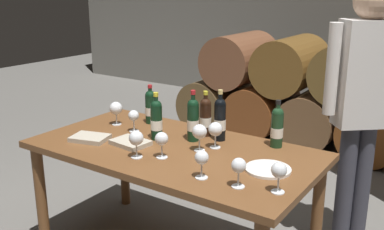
{
  "coord_description": "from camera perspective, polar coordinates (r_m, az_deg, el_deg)",
  "views": [
    {
      "loc": [
        1.48,
        -1.98,
        1.69
      ],
      "look_at": [
        0.0,
        0.2,
        0.91
      ],
      "focal_mm": 41.61,
      "sensor_mm": 36.0,
      "label": 1
    }
  ],
  "objects": [
    {
      "name": "cellar_back_wall",
      "position": [
        6.37,
        21.2,
        12.76
      ],
      "size": [
        10.0,
        0.24,
        2.8
      ],
      "primitive_type": "cube",
      "color": "slate",
      "rests_on": "ground_plane"
    },
    {
      "name": "barrel_stack",
      "position": [
        4.95,
        15.8,
        2.42
      ],
      "size": [
        3.12,
        0.9,
        1.15
      ],
      "color": "brown",
      "rests_on": "ground_plane"
    },
    {
      "name": "dining_table",
      "position": [
        2.68,
        -2.42,
        -5.96
      ],
      "size": [
        1.7,
        0.9,
        0.76
      ],
      "color": "brown",
      "rests_on": "ground_plane"
    },
    {
      "name": "wine_bottle_0",
      "position": [
        2.81,
        1.74,
        -0.18
      ],
      "size": [
        0.07,
        0.07,
        0.29
      ],
      "color": "black",
      "rests_on": "dining_table"
    },
    {
      "name": "wine_bottle_1",
      "position": [
        2.73,
        3.6,
        -0.49
      ],
      "size": [
        0.07,
        0.07,
        0.32
      ],
      "color": "black",
      "rests_on": "dining_table"
    },
    {
      "name": "wine_bottle_2",
      "position": [
        2.75,
        -4.58,
        -0.54
      ],
      "size": [
        0.07,
        0.07,
        0.3
      ],
      "color": "black",
      "rests_on": "dining_table"
    },
    {
      "name": "wine_bottle_3",
      "position": [
        2.71,
        0.13,
        -0.55
      ],
      "size": [
        0.07,
        0.07,
        0.32
      ],
      "color": "black",
      "rests_on": "dining_table"
    },
    {
      "name": "wine_bottle_4",
      "position": [
        3.08,
        -5.35,
        1.11
      ],
      "size": [
        0.07,
        0.07,
        0.27
      ],
      "color": "black",
      "rests_on": "dining_table"
    },
    {
      "name": "wine_bottle_5",
      "position": [
        2.66,
        10.85,
        -1.49
      ],
      "size": [
        0.07,
        0.07,
        0.28
      ],
      "color": "#19381E",
      "rests_on": "dining_table"
    },
    {
      "name": "wine_glass_0",
      "position": [
        2.91,
        -7.49,
        -0.19
      ],
      "size": [
        0.07,
        0.07,
        0.15
      ],
      "color": "white",
      "rests_on": "dining_table"
    },
    {
      "name": "wine_glass_1",
      "position": [
        2.47,
        -7.17,
        -3.05
      ],
      "size": [
        0.08,
        0.08,
        0.16
      ],
      "color": "white",
      "rests_on": "dining_table"
    },
    {
      "name": "wine_glass_2",
      "position": [
        2.09,
        11.08,
        -7.11
      ],
      "size": [
        0.07,
        0.07,
        0.15
      ],
      "color": "white",
      "rests_on": "dining_table"
    },
    {
      "name": "wine_glass_3",
      "position": [
        2.45,
        -3.92,
        -3.18
      ],
      "size": [
        0.08,
        0.08,
        0.15
      ],
      "color": "white",
      "rests_on": "dining_table"
    },
    {
      "name": "wine_glass_4",
      "position": [
        2.55,
        0.96,
        -2.23
      ],
      "size": [
        0.09,
        0.09,
        0.16
      ],
      "color": "white",
      "rests_on": "dining_table"
    },
    {
      "name": "wine_glass_5",
      "position": [
        2.2,
        1.24,
        -5.62
      ],
      "size": [
        0.07,
        0.07,
        0.15
      ],
      "color": "white",
      "rests_on": "dining_table"
    },
    {
      "name": "wine_glass_6",
      "position": [
        2.6,
        3.02,
        -1.92
      ],
      "size": [
        0.08,
        0.08,
        0.16
      ],
      "color": "white",
      "rests_on": "dining_table"
    },
    {
      "name": "wine_glass_7",
      "position": [
        3.07,
        -9.72,
        0.8
      ],
      "size": [
        0.09,
        0.09,
        0.16
      ],
      "color": "white",
      "rests_on": "dining_table"
    },
    {
      "name": "wine_glass_8",
      "position": [
        2.11,
        6.01,
        -6.6
      ],
      "size": [
        0.07,
        0.07,
        0.15
      ],
      "color": "white",
      "rests_on": "dining_table"
    },
    {
      "name": "tasting_notebook",
      "position": [
        2.82,
        -12.94,
        -2.89
      ],
      "size": [
        0.26,
        0.21,
        0.03
      ],
      "primitive_type": "cube",
      "rotation": [
        0.0,
        0.0,
        0.28
      ],
      "color": "#B2A893",
      "rests_on": "dining_table"
    },
    {
      "name": "leather_ledger",
      "position": [
        2.7,
        -7.89,
        -3.52
      ],
      "size": [
        0.24,
        0.18,
        0.03
      ],
      "primitive_type": "cube",
      "rotation": [
        0.0,
        0.0,
        -0.1
      ],
      "color": "#B2A893",
      "rests_on": "dining_table"
    },
    {
      "name": "serving_plate",
      "position": [
        2.35,
        9.69,
        -6.88
      ],
      "size": [
        0.24,
        0.24,
        0.01
      ],
      "primitive_type": "cylinder",
      "color": "white",
      "rests_on": "dining_table"
    },
    {
      "name": "sommelier_presenting",
      "position": [
        2.87,
        21.1,
        2.35
      ],
      "size": [
        0.4,
        0.35,
        1.72
      ],
      "color": "#383842",
      "rests_on": "ground_plane"
    }
  ]
}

